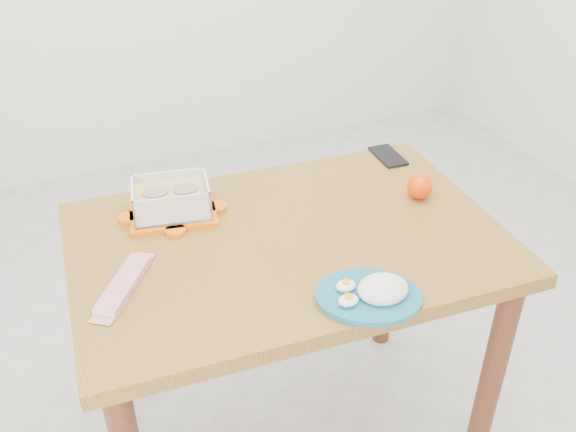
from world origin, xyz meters
name	(u,v)px	position (x,y,z in m)	size (l,w,h in m)	color
ground	(319,377)	(0.00, 0.00, 0.00)	(3.50, 3.50, 0.00)	#B7B7B2
dining_table	(288,274)	(-0.19, -0.18, 0.63)	(1.08, 0.75, 0.75)	#A97830
food_container	(171,200)	(-0.43, 0.02, 0.80)	(0.24, 0.20, 0.09)	orange
orange_fruit	(420,187)	(0.20, -0.15, 0.78)	(0.07, 0.07, 0.07)	#F34104
rice_plate	(373,292)	(-0.11, -0.47, 0.77)	(0.30, 0.30, 0.06)	#176581
candy_bar	(124,284)	(-0.60, -0.22, 0.76)	(0.20, 0.05, 0.02)	#BD0928
smartphone	(388,156)	(0.25, 0.08, 0.75)	(0.07, 0.14, 0.01)	black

